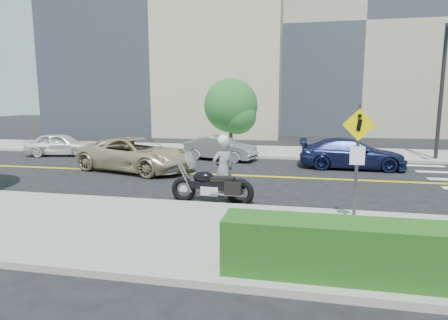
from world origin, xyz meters
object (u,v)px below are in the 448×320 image
object	(u,v)px
pedestrian_sign	(357,153)
suv	(136,154)
motorcyclist	(223,168)
parked_car_blue	(352,154)
parked_car_white	(61,144)
parked_car_silver	(220,148)
motorcycle	(212,178)

from	to	relation	value
pedestrian_sign	suv	distance (m)	10.97
motorcyclist	parked_car_blue	bearing A→B (deg)	-164.76
suv	parked_car_white	bearing A→B (deg)	77.14
suv	motorcyclist	bearing A→B (deg)	-113.85
parked_car_white	pedestrian_sign	bearing A→B (deg)	-137.13
pedestrian_sign	suv	bearing A→B (deg)	143.83
suv	parked_car_silver	world-z (taller)	suv
motorcyclist	motorcycle	xyz separation A→B (m)	(-0.29, -0.30, -0.28)
motorcycle	parked_car_white	size ratio (longest dim) A/B	0.66
pedestrian_sign	suv	world-z (taller)	pedestrian_sign
parked_car_white	parked_car_silver	world-z (taller)	parked_car_white
parked_car_white	parked_car_silver	distance (m)	9.62
motorcyclist	parked_car_blue	distance (m)	8.50
pedestrian_sign	motorcycle	size ratio (longest dim) A/B	1.14
pedestrian_sign	motorcyclist	bearing A→B (deg)	150.53
pedestrian_sign	parked_car_silver	xyz separation A→B (m)	(-5.68, 10.40, -1.30)
motorcycle	suv	size ratio (longest dim) A/B	0.47
motorcycle	parked_car_silver	size ratio (longest dim) A/B	0.66
parked_car_silver	parked_car_blue	world-z (taller)	parked_car_blue
motorcycle	parked_car_silver	xyz separation A→B (m)	(-1.59, 8.55, -0.14)
motorcycle	parked_car_white	xyz separation A→B (m)	(-11.21, 8.28, -0.13)
pedestrian_sign	parked_car_silver	distance (m)	11.92
parked_car_white	parked_car_blue	xyz separation A→B (m)	(16.35, -1.01, 0.04)
suv	parked_car_silver	xyz separation A→B (m)	(3.13, 3.96, -0.12)
motorcycle	parked_car_silver	world-z (taller)	motorcycle
parked_car_silver	parked_car_white	bearing A→B (deg)	105.42
motorcycle	parked_car_white	bearing A→B (deg)	145.68
parked_car_silver	parked_car_blue	xyz separation A→B (m)	(6.73, -1.28, 0.05)
parked_car_blue	suv	bearing A→B (deg)	106.01
motorcycle	parked_car_blue	size ratio (longest dim) A/B	0.53
suv	parked_car_blue	xyz separation A→B (m)	(9.86, 2.68, -0.06)
pedestrian_sign	parked_car_blue	bearing A→B (deg)	83.41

